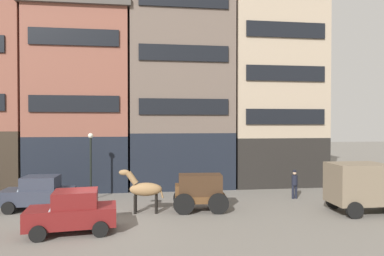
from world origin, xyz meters
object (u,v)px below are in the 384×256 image
draft_horse (144,189)px  streetlamp_curbside (91,157)px  sedan_light (73,212)px  delivery_truck_far (368,186)px  cargo_wagon (199,190)px  pedestrian_officer (295,183)px  sedan_dark (39,193)px

draft_horse → streetlamp_curbside: size_ratio=0.57×
draft_horse → streetlamp_curbside: bearing=134.2°
draft_horse → sedan_light: bearing=-137.2°
streetlamp_curbside → delivery_truck_far: bearing=-17.8°
sedan_light → streetlamp_curbside: 6.41m
cargo_wagon → pedestrian_officer: (6.35, 2.10, -0.17)m
delivery_truck_far → sedan_light: (-14.72, -1.33, -0.51)m
delivery_truck_far → streetlamp_curbside: 15.84m
cargo_wagon → sedan_light: cargo_wagon is taller
delivery_truck_far → sedan_light: size_ratio=1.13×
draft_horse → pedestrian_officer: 9.54m
draft_horse → streetlamp_curbside: (-3.30, 3.39, 1.40)m
delivery_truck_far → pedestrian_officer: (-2.43, 3.53, -0.44)m
cargo_wagon → sedan_dark: cargo_wagon is taller
draft_horse → sedan_light: 4.08m
sedan_dark → streetlamp_curbside: size_ratio=0.90×
cargo_wagon → draft_horse: 2.95m
delivery_truck_far → streetlamp_curbside: bearing=162.2°
delivery_truck_far → streetlamp_curbside: streetlamp_curbside is taller
streetlamp_curbside → draft_horse: bearing=-45.8°
delivery_truck_far → sedan_light: delivery_truck_far is taller
delivery_truck_far → sedan_dark: bearing=170.7°
pedestrian_officer → streetlamp_curbside: streetlamp_curbside is taller
sedan_dark → draft_horse: bearing=-13.9°
delivery_truck_far → pedestrian_officer: delivery_truck_far is taller
sedan_light → draft_horse: bearing=42.8°
cargo_wagon → delivery_truck_far: bearing=-9.3°
cargo_wagon → delivery_truck_far: size_ratio=0.69×
draft_horse → sedan_light: draft_horse is taller
cargo_wagon → pedestrian_officer: size_ratio=1.67×
delivery_truck_far → sedan_light: 14.79m
cargo_wagon → delivery_truck_far: delivery_truck_far is taller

